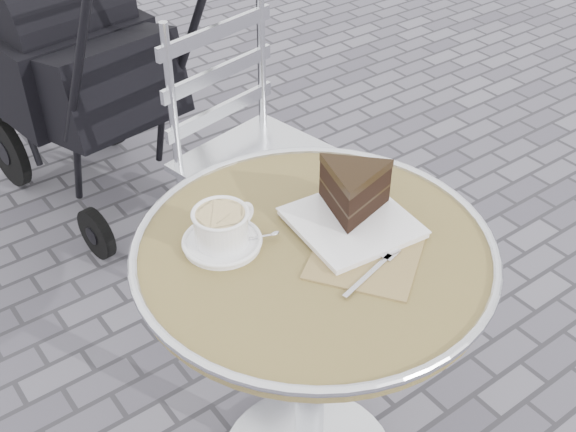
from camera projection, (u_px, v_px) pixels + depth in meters
cafe_table at (312, 307)px, 1.50m from camera, size 0.72×0.72×0.74m
cappuccino_set at (222, 230)px, 1.39m from camera, size 0.17×0.15×0.08m
cake_plate_set at (353, 197)px, 1.44m from camera, size 0.31×0.36×0.12m
bistro_chair at (239, 126)px, 2.09m from camera, size 0.48×0.48×0.91m
baby_stroller at (75, 75)px, 2.55m from camera, size 0.58×1.07×1.06m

